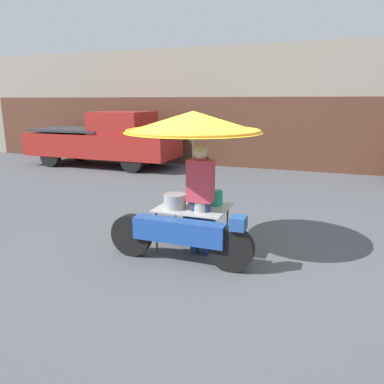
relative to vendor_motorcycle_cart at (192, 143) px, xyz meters
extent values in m
plane|color=#4C4F54|center=(0.20, -0.28, -1.68)|extent=(36.00, 36.00, 0.00)
cube|color=gray|center=(0.20, 8.64, 0.36)|extent=(28.00, 2.00, 4.08)
cube|color=#563323|center=(0.20, 7.61, -0.48)|extent=(23.80, 0.06, 2.40)
cylinder|color=black|center=(0.76, -0.52, -1.36)|extent=(0.63, 0.14, 0.63)
cylinder|color=black|center=(-0.77, -0.52, -1.36)|extent=(0.63, 0.14, 0.63)
cube|color=#1E479E|center=(0.00, -0.52, -1.20)|extent=(1.36, 0.24, 0.32)
cube|color=#234C93|center=(0.86, -0.52, -0.98)|extent=(0.20, 0.24, 0.18)
cylinder|color=black|center=(0.00, 0.33, -1.39)|extent=(0.57, 0.14, 0.57)
cylinder|color=#515156|center=(0.45, -0.30, -1.35)|extent=(0.03, 0.03, 0.66)
cylinder|color=#515156|center=(0.45, 0.44, -1.35)|extent=(0.03, 0.03, 0.66)
cylinder|color=#515156|center=(-0.46, -0.30, -1.35)|extent=(0.03, 0.03, 0.66)
cylinder|color=#515156|center=(-0.46, 0.44, -1.35)|extent=(0.03, 0.03, 0.66)
cube|color=#B2B2B7|center=(0.00, 0.07, -1.01)|extent=(1.07, 0.87, 0.02)
cylinder|color=#B2B2B7|center=(0.00, 0.07, -0.43)|extent=(0.03, 0.03, 1.15)
cone|color=yellow|center=(0.00, 0.07, 0.30)|extent=(2.05, 2.05, 0.31)
torus|color=orange|center=(0.00, 0.07, 0.17)|extent=(2.00, 2.00, 0.05)
cylinder|color=#939399|center=(-0.25, -0.09, -0.89)|extent=(0.34, 0.34, 0.22)
cylinder|color=#939399|center=(0.18, -0.06, -0.89)|extent=(0.26, 0.26, 0.22)
cylinder|color=#B7B7BC|center=(-0.06, 0.24, -0.97)|extent=(0.21, 0.21, 0.06)
cylinder|color=#1E936B|center=(0.29, 0.31, -0.89)|extent=(0.21, 0.21, 0.23)
cylinder|color=navy|center=(0.08, -0.09, -1.27)|extent=(0.14, 0.14, 0.83)
cylinder|color=navy|center=(0.26, -0.09, -1.27)|extent=(0.14, 0.14, 0.83)
cube|color=#C13847|center=(0.17, -0.09, -0.54)|extent=(0.38, 0.22, 0.62)
sphere|color=tan|center=(0.17, -0.09, -0.12)|extent=(0.22, 0.22, 0.22)
cylinder|color=black|center=(-4.07, 5.37, -1.31)|extent=(0.74, 0.24, 0.74)
cylinder|color=black|center=(-4.07, 6.97, -1.31)|extent=(0.74, 0.24, 0.74)
cylinder|color=black|center=(-7.32, 5.37, -1.31)|extent=(0.74, 0.24, 0.74)
cylinder|color=black|center=(-7.32, 6.97, -1.31)|extent=(0.74, 0.24, 0.74)
cube|color=#A3231E|center=(-5.69, 6.17, -0.91)|extent=(5.42, 1.88, 0.79)
cube|color=#A3231E|center=(-4.82, 6.17, -0.14)|extent=(1.84, 1.73, 0.75)
cube|color=#2D2D33|center=(-6.78, 6.17, -0.41)|extent=(2.82, 1.80, 0.08)
camera|label=1|loc=(1.93, -5.16, 0.60)|focal=35.00mm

